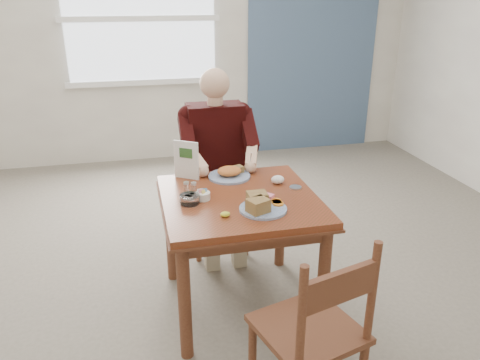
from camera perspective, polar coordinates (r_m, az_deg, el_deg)
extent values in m
plane|color=#60594D|center=(3.13, -0.02, -14.73)|extent=(6.00, 6.00, 0.00)
plane|color=silver|center=(5.49, -7.54, 16.91)|extent=(5.50, 0.00, 5.50)
cube|color=#435D7D|center=(5.86, 8.97, 17.14)|extent=(1.60, 0.02, 2.80)
ellipsoid|color=yellow|center=(2.50, -1.82, -4.20)|extent=(0.06, 0.04, 0.03)
ellipsoid|color=white|center=(2.93, 4.62, 0.05)|extent=(0.10, 0.09, 0.05)
cylinder|color=silver|center=(2.88, 6.78, -0.89)|extent=(0.08, 0.08, 0.01)
cube|color=white|center=(5.42, -12.05, 18.69)|extent=(1.60, 0.02, 1.30)
cube|color=white|center=(5.48, -11.48, 11.59)|extent=(1.72, 0.04, 0.06)
cube|color=white|center=(5.41, -12.05, 18.69)|extent=(1.72, 0.04, 0.06)
cube|color=maroon|center=(2.75, -0.03, -2.45)|extent=(0.90, 0.90, 0.04)
cube|color=brown|center=(2.76, -0.03, -2.97)|extent=(0.92, 0.92, 0.01)
cylinder|color=brown|center=(2.55, -6.77, -14.54)|extent=(0.07, 0.07, 0.71)
cylinder|color=brown|center=(2.72, 10.12, -12.17)|extent=(0.07, 0.07, 0.71)
cylinder|color=brown|center=(3.21, -8.47, -6.38)|extent=(0.07, 0.07, 0.71)
cylinder|color=brown|center=(3.35, 4.96, -4.97)|extent=(0.07, 0.07, 0.71)
cube|color=brown|center=(2.45, 2.08, -7.63)|extent=(0.80, 0.03, 0.08)
cube|color=brown|center=(3.13, -1.66, -0.74)|extent=(0.80, 0.03, 0.08)
cube|color=brown|center=(2.73, -8.05, -4.54)|extent=(0.03, 0.80, 0.08)
cube|color=brown|center=(2.89, 7.54, -2.96)|extent=(0.03, 0.80, 0.08)
cylinder|color=brown|center=(3.45, -5.14, -6.55)|extent=(0.04, 0.04, 0.45)
cylinder|color=brown|center=(3.51, 0.71, -5.94)|extent=(0.04, 0.04, 0.45)
cylinder|color=brown|center=(3.77, -5.95, -4.00)|extent=(0.04, 0.04, 0.45)
cylinder|color=brown|center=(3.82, -0.59, -3.48)|extent=(0.04, 0.04, 0.45)
cube|color=brown|center=(3.53, -2.81, -1.47)|extent=(0.42, 0.42, 0.03)
cylinder|color=brown|center=(3.59, -6.25, 2.84)|extent=(0.04, 0.04, 0.50)
cylinder|color=brown|center=(3.64, -0.62, 3.28)|extent=(0.04, 0.04, 0.50)
cube|color=brown|center=(3.58, -3.45, 4.58)|extent=(0.38, 0.03, 0.14)
cylinder|color=brown|center=(2.41, 1.52, -21.03)|extent=(0.05, 0.05, 0.45)
cylinder|color=brown|center=(2.57, 8.83, -18.15)|extent=(0.05, 0.05, 0.45)
cube|color=brown|center=(2.22, 8.27, -17.53)|extent=(0.52, 0.52, 0.03)
cylinder|color=brown|center=(1.87, 7.49, -16.81)|extent=(0.04, 0.04, 0.50)
cylinder|color=brown|center=(2.07, 15.79, -13.30)|extent=(0.04, 0.04, 0.50)
cube|color=brown|center=(1.91, 12.12, -12.60)|extent=(0.37, 0.13, 0.14)
cube|color=tan|center=(3.38, -4.13, -1.24)|extent=(0.13, 0.38, 0.12)
cube|color=tan|center=(3.41, -0.81, -0.94)|extent=(0.13, 0.38, 0.12)
cube|color=tan|center=(3.35, -3.48, -7.15)|extent=(0.10, 0.10, 0.48)
cube|color=tan|center=(3.38, -0.12, -6.78)|extent=(0.10, 0.10, 0.48)
cube|color=black|center=(3.43, -3.02, 4.49)|extent=(0.40, 0.22, 0.58)
sphere|color=black|center=(3.34, -6.33, 7.84)|extent=(0.15, 0.15, 0.15)
sphere|color=black|center=(3.41, 0.08, 8.25)|extent=(0.15, 0.15, 0.15)
cylinder|color=#DDAC8C|center=(3.33, -3.07, 9.49)|extent=(0.11, 0.11, 0.08)
sphere|color=#DDAC8C|center=(3.30, -3.11, 11.69)|extent=(0.21, 0.21, 0.21)
cube|color=black|center=(3.25, -6.53, 5.62)|extent=(0.09, 0.29, 0.27)
cube|color=black|center=(3.33, 1.04, 6.15)|extent=(0.09, 0.29, 0.27)
sphere|color=black|center=(3.17, -6.19, 3.33)|extent=(0.09, 0.09, 0.09)
sphere|color=black|center=(3.25, 1.53, 3.91)|extent=(0.09, 0.09, 0.09)
cube|color=#DDAC8C|center=(3.11, -5.40, 2.24)|extent=(0.14, 0.23, 0.14)
cube|color=#DDAC8C|center=(3.17, 1.41, 2.78)|extent=(0.14, 0.23, 0.14)
sphere|color=#DDAC8C|center=(3.04, -4.57, 1.11)|extent=(0.08, 0.08, 0.08)
sphere|color=#DDAC8C|center=(3.10, 1.29, 1.60)|extent=(0.08, 0.08, 0.08)
cylinder|color=silver|center=(3.08, 1.30, 2.47)|extent=(0.01, 0.05, 0.12)
cylinder|color=white|center=(2.58, 2.82, -3.55)|extent=(0.32, 0.32, 0.01)
cube|color=tan|center=(2.52, 2.22, -3.13)|extent=(0.14, 0.13, 0.07)
cube|color=tan|center=(2.60, 2.11, -2.31)|extent=(0.11, 0.09, 0.07)
cylinder|color=orange|center=(2.62, 4.67, -2.89)|extent=(0.07, 0.07, 0.01)
cylinder|color=orange|center=(2.64, 4.51, -2.70)|extent=(0.08, 0.08, 0.01)
cylinder|color=orange|center=(2.66, 4.35, -2.51)|extent=(0.09, 0.09, 0.01)
cube|color=pink|center=(2.68, 3.50, -2.05)|extent=(0.07, 0.07, 0.03)
cylinder|color=white|center=(3.03, -1.31, 0.45)|extent=(0.35, 0.35, 0.02)
ellipsoid|color=orange|center=(3.01, -1.32, 1.10)|extent=(0.19, 0.17, 0.06)
cube|color=tan|center=(3.06, -0.54, 1.27)|extent=(0.11, 0.09, 0.04)
cylinder|color=white|center=(2.71, -4.55, -1.94)|extent=(0.10, 0.10, 0.04)
cube|color=pink|center=(2.70, -4.75, -1.37)|extent=(0.03, 0.02, 0.02)
cube|color=#6699D8|center=(2.71, -4.36, -1.23)|extent=(0.03, 0.02, 0.02)
cube|color=#EAD159|center=(2.69, -4.48, -1.44)|extent=(0.03, 0.03, 0.02)
cube|color=white|center=(2.71, -4.92, -1.28)|extent=(0.03, 0.01, 0.02)
cylinder|color=white|center=(2.79, -6.53, -1.08)|extent=(0.04, 0.04, 0.06)
cylinder|color=silver|center=(2.78, -6.57, -0.36)|extent=(0.04, 0.04, 0.01)
cylinder|color=white|center=(2.78, -5.66, -1.15)|extent=(0.04, 0.04, 0.06)
cylinder|color=silver|center=(2.77, -5.69, -0.43)|extent=(0.04, 0.04, 0.01)
cylinder|color=white|center=(2.67, -6.16, -2.34)|extent=(0.13, 0.13, 0.05)
cylinder|color=white|center=(2.66, -6.47, -2.06)|extent=(0.03, 0.03, 0.02)
cylinder|color=white|center=(2.67, -5.88, -1.87)|extent=(0.03, 0.03, 0.02)
cylinder|color=white|center=(2.64, -6.07, -2.16)|extent=(0.03, 0.03, 0.02)
cube|color=white|center=(2.99, -6.57, 2.43)|extent=(0.15, 0.11, 0.25)
cube|color=#2D5926|center=(2.97, -6.63, 3.26)|extent=(0.08, 0.05, 0.06)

